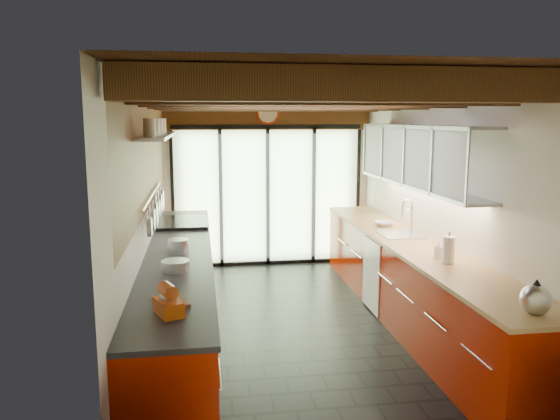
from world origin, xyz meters
The scene contains 18 objects.
ground centered at (0.00, 0.00, 0.00)m, with size 5.50×5.50×0.00m, color black.
room_shell centered at (0.00, 0.00, 1.65)m, with size 5.50×5.50×5.50m.
ceiling_beams centered at (0.00, 0.38, 2.46)m, with size 3.14×5.06×4.90m.
glass_door centered at (0.00, 2.69, 1.66)m, with size 2.95×0.10×2.90m.
left_counter centered at (-1.28, 0.00, 0.46)m, with size 0.68×5.00×0.92m.
range_stove centered at (-1.28, 1.45, 0.47)m, with size 0.66×0.90×0.97m.
right_counter centered at (1.27, 0.00, 0.46)m, with size 0.68×5.00×0.92m.
sink_assembly centered at (1.29, 0.40, 0.96)m, with size 0.45×0.52×0.43m.
upper_cabinets_right centered at (1.43, 0.30, 1.85)m, with size 0.34×3.00×3.00m.
left_wall_fixtures centered at (-1.47, 0.25, 1.80)m, with size 0.28×2.60×0.96m.
stand_mixer centered at (-1.27, -1.90, 1.01)m, with size 0.23×0.29×0.23m.
pot_large centered at (-1.27, -0.09, 0.99)m, with size 0.21×0.21×0.13m, color silver.
pot_small centered at (-1.27, -0.80, 0.97)m, with size 0.25×0.25×0.10m, color silver.
cutting_board centered at (-1.27, -1.67, 0.93)m, with size 0.22×0.30×0.03m, color brown.
kettle centered at (1.27, -2.25, 1.03)m, with size 0.25×0.29×0.26m.
paper_towel centered at (1.27, -0.89, 1.05)m, with size 0.15×0.15×0.30m.
soap_bottle centered at (1.27, -0.68, 1.01)m, with size 0.08×0.08×0.17m, color silver.
bowl centered at (1.27, 0.93, 0.95)m, with size 0.24×0.24×0.06m, color silver.
Camera 1 is at (-1.03, -5.61, 2.27)m, focal length 35.00 mm.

